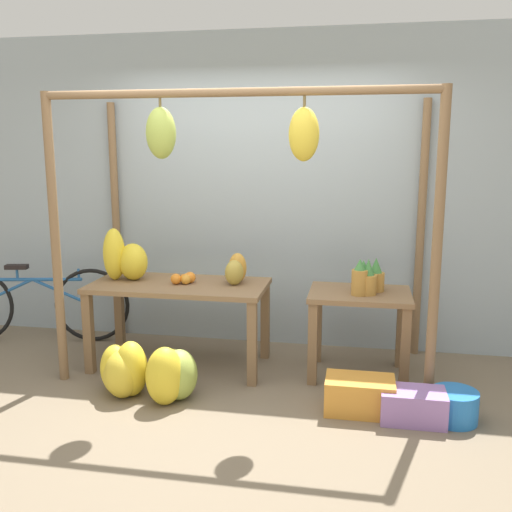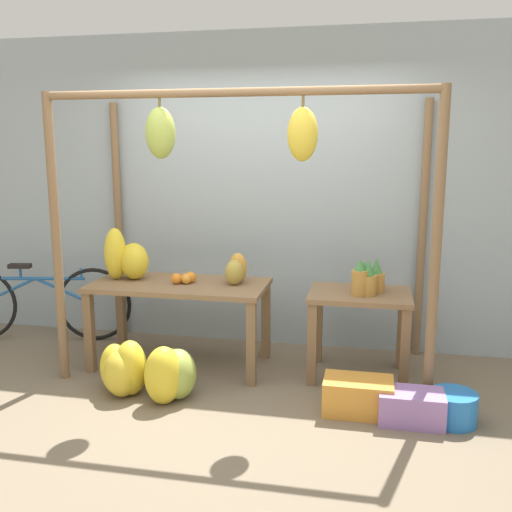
# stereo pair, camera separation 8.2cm
# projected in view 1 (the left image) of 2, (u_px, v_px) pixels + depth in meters

# --- Properties ---
(ground_plane) EXTENTS (20.00, 20.00, 0.00)m
(ground_plane) POSITION_uv_depth(u_px,v_px,m) (225.00, 412.00, 3.95)
(ground_plane) COLOR #756651
(shop_wall_back) EXTENTS (8.00, 0.08, 2.80)m
(shop_wall_back) POSITION_uv_depth(u_px,v_px,m) (263.00, 192.00, 5.15)
(shop_wall_back) COLOR #99A8B2
(shop_wall_back) RESTS_ON ground_plane
(stall_awning) EXTENTS (2.85, 1.23, 2.20)m
(stall_awning) POSITION_uv_depth(u_px,v_px,m) (241.00, 187.00, 4.26)
(stall_awning) COLOR brown
(stall_awning) RESTS_ON ground_plane
(display_table_main) EXTENTS (1.44, 0.70, 0.71)m
(display_table_main) POSITION_uv_depth(u_px,v_px,m) (179.00, 296.00, 4.69)
(display_table_main) COLOR brown
(display_table_main) RESTS_ON ground_plane
(display_table_side) EXTENTS (0.79, 0.59, 0.69)m
(display_table_side) POSITION_uv_depth(u_px,v_px,m) (359.00, 312.00, 4.49)
(display_table_side) COLOR brown
(display_table_side) RESTS_ON ground_plane
(banana_pile_on_table) EXTENTS (0.43, 0.34, 0.44)m
(banana_pile_on_table) POSITION_uv_depth(u_px,v_px,m) (124.00, 258.00, 4.76)
(banana_pile_on_table) COLOR yellow
(banana_pile_on_table) RESTS_ON display_table_main
(orange_pile) EXTENTS (0.19, 0.20, 0.09)m
(orange_pile) POSITION_uv_depth(u_px,v_px,m) (185.00, 278.00, 4.66)
(orange_pile) COLOR orange
(orange_pile) RESTS_ON display_table_main
(pineapple_cluster) EXTENTS (0.26, 0.28, 0.28)m
(pineapple_cluster) POSITION_uv_depth(u_px,v_px,m) (367.00, 279.00, 4.41)
(pineapple_cluster) COLOR #B27F38
(pineapple_cluster) RESTS_ON display_table_side
(banana_pile_ground_left) EXTENTS (0.46, 0.54, 0.41)m
(banana_pile_ground_left) POSITION_uv_depth(u_px,v_px,m) (125.00, 371.00, 4.22)
(banana_pile_ground_left) COLOR yellow
(banana_pile_ground_left) RESTS_ON ground_plane
(banana_pile_ground_right) EXTENTS (0.40, 0.51, 0.42)m
(banana_pile_ground_right) POSITION_uv_depth(u_px,v_px,m) (172.00, 374.00, 4.11)
(banana_pile_ground_right) COLOR #9EB247
(banana_pile_ground_right) RESTS_ON ground_plane
(fruit_crate_white) EXTENTS (0.47, 0.30, 0.24)m
(fruit_crate_white) POSITION_uv_depth(u_px,v_px,m) (360.00, 395.00, 3.94)
(fruit_crate_white) COLOR orange
(fruit_crate_white) RESTS_ON ground_plane
(blue_bucket) EXTENTS (0.31, 0.31, 0.21)m
(blue_bucket) POSITION_uv_depth(u_px,v_px,m) (454.00, 406.00, 3.80)
(blue_bucket) COLOR blue
(blue_bucket) RESTS_ON ground_plane
(parked_bicycle) EXTENTS (1.75, 0.38, 0.74)m
(parked_bicycle) POSITION_uv_depth(u_px,v_px,m) (34.00, 304.00, 5.32)
(parked_bicycle) COLOR black
(parked_bicycle) RESTS_ON ground_plane
(papaya_pile) EXTENTS (0.20, 0.27, 0.24)m
(papaya_pile) POSITION_uv_depth(u_px,v_px,m) (236.00, 270.00, 4.64)
(papaya_pile) COLOR #B2993D
(papaya_pile) RESTS_ON display_table_main
(fruit_crate_purple) EXTENTS (0.43, 0.27, 0.22)m
(fruit_crate_purple) POSITION_uv_depth(u_px,v_px,m) (413.00, 406.00, 3.80)
(fruit_crate_purple) COLOR #9970B7
(fruit_crate_purple) RESTS_ON ground_plane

